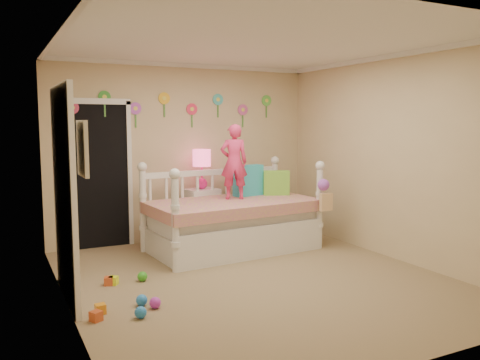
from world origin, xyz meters
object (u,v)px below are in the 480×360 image
nightstand (202,215)px  table_lamp (202,163)px  daybed (232,205)px  child (234,162)px

nightstand → table_lamp: 0.77m
daybed → table_lamp: table_lamp is taller
daybed → nightstand: (-0.15, 0.72, -0.24)m
daybed → nightstand: bearing=97.5°
daybed → child: size_ratio=2.22×
nightstand → child: bearing=-77.8°
child → table_lamp: size_ratio=1.77×
child → daybed: bearing=70.4°
daybed → nightstand: daybed is taller
child → nightstand: 1.06m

